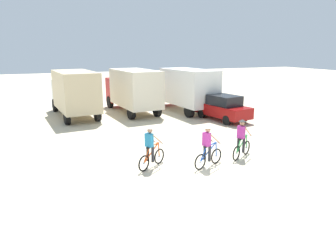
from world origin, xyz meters
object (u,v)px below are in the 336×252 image
at_px(box_truck_tan_camper, 74,91).
at_px(cyclist_orange_shirt, 151,149).
at_px(box_truck_cream_rv, 133,89).
at_px(cyclist_cowboy_hat, 208,148).
at_px(sedan_parked, 223,108).
at_px(cyclist_near_camera, 242,140).
at_px(box_truck_white_box, 185,88).

relative_size(box_truck_tan_camper, cyclist_orange_shirt, 3.81).
bearing_deg(box_truck_tan_camper, box_truck_cream_rv, -2.21).
height_order(box_truck_tan_camper, cyclist_cowboy_hat, box_truck_tan_camper).
bearing_deg(sedan_parked, cyclist_cowboy_hat, -126.38).
bearing_deg(cyclist_orange_shirt, box_truck_tan_camper, 98.23).
bearing_deg(box_truck_tan_camper, cyclist_near_camera, -64.16).
relative_size(cyclist_cowboy_hat, cyclist_near_camera, 1.00).
xyz_separation_m(sedan_parked, cyclist_near_camera, (-3.49, -7.03, -0.04)).
height_order(box_truck_cream_rv, cyclist_orange_shirt, box_truck_cream_rv).
height_order(box_truck_tan_camper, box_truck_cream_rv, same).
relative_size(box_truck_cream_rv, sedan_parked, 1.55).
bearing_deg(cyclist_orange_shirt, sedan_parked, 40.57).
xyz_separation_m(box_truck_tan_camper, cyclist_near_camera, (5.92, -12.22, -1.03)).
distance_m(cyclist_cowboy_hat, cyclist_near_camera, 2.02).
bearing_deg(cyclist_near_camera, cyclist_cowboy_hat, -168.67).
bearing_deg(sedan_parked, box_truck_cream_rv, 135.17).
distance_m(box_truck_white_box, cyclist_near_camera, 11.41).
xyz_separation_m(box_truck_white_box, cyclist_near_camera, (-2.49, -11.09, -1.03)).
distance_m(box_truck_white_box, sedan_parked, 4.29).
bearing_deg(cyclist_near_camera, cyclist_orange_shirt, 174.12).
distance_m(box_truck_white_box, cyclist_orange_shirt, 12.63).
relative_size(box_truck_tan_camper, sedan_parked, 1.56).
relative_size(box_truck_white_box, cyclist_orange_shirt, 3.82).
bearing_deg(box_truck_tan_camper, cyclist_cowboy_hat, -72.67).
xyz_separation_m(box_truck_tan_camper, cyclist_orange_shirt, (1.70, -11.78, -1.03)).
relative_size(box_truck_tan_camper, cyclist_cowboy_hat, 3.81).
distance_m(sedan_parked, cyclist_near_camera, 7.85).
bearing_deg(box_truck_cream_rv, cyclist_orange_shirt, -102.92).
xyz_separation_m(cyclist_orange_shirt, cyclist_cowboy_hat, (2.23, -0.83, 0.00)).
xyz_separation_m(sedan_parked, cyclist_cowboy_hat, (-5.47, -7.43, -0.04)).
relative_size(cyclist_orange_shirt, cyclist_cowboy_hat, 1.00).
height_order(box_truck_white_box, cyclist_cowboy_hat, box_truck_white_box).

